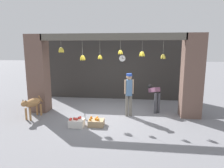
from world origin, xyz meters
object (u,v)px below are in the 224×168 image
(shopkeeper, at_px, (129,92))
(water_bottle, at_px, (85,117))
(dog, at_px, (32,103))
(fruit_crate_oranges, at_px, (96,122))
(wall_clock, at_px, (122,58))
(fruit_crate_apples, at_px, (77,123))
(worker_stooping, at_px, (155,95))

(shopkeeper, bearing_deg, water_bottle, 5.78)
(dog, distance_m, fruit_crate_oranges, 2.48)
(wall_clock, bearing_deg, water_bottle, -109.79)
(dog, relative_size, shopkeeper, 0.68)
(fruit_crate_oranges, relative_size, fruit_crate_apples, 1.06)
(shopkeeper, relative_size, wall_clock, 4.94)
(worker_stooping, distance_m, wall_clock, 2.63)
(fruit_crate_oranges, height_order, fruit_crate_apples, fruit_crate_apples)
(shopkeeper, distance_m, fruit_crate_oranges, 1.68)
(water_bottle, height_order, wall_clock, wall_clock)
(worker_stooping, bearing_deg, wall_clock, 104.95)
(worker_stooping, relative_size, wall_clock, 3.22)
(dog, xyz_separation_m, wall_clock, (3.00, 3.08, 1.45))
(worker_stooping, bearing_deg, dog, 173.06)
(water_bottle, bearing_deg, worker_stooping, 26.20)
(shopkeeper, distance_m, water_bottle, 1.81)
(fruit_crate_oranges, distance_m, wall_clock, 4.03)
(fruit_crate_oranges, bearing_deg, wall_clock, 80.47)
(fruit_crate_apples, bearing_deg, fruit_crate_oranges, 13.23)
(water_bottle, bearing_deg, fruit_crate_oranges, -44.89)
(dog, bearing_deg, worker_stooping, 118.29)
(dog, xyz_separation_m, shopkeeper, (3.42, 0.62, 0.38))
(dog, xyz_separation_m, fruit_crate_apples, (1.80, -0.58, -0.41))
(dog, relative_size, fruit_crate_oranges, 2.20)
(dog, distance_m, worker_stooping, 4.59)
(worker_stooping, bearing_deg, water_bottle, -176.97)
(dog, relative_size, water_bottle, 4.60)
(fruit_crate_oranges, bearing_deg, fruit_crate_apples, -166.77)
(worker_stooping, bearing_deg, fruit_crate_oranges, -162.41)
(fruit_crate_oranges, bearing_deg, dog, 169.63)
(worker_stooping, height_order, wall_clock, wall_clock)
(water_bottle, distance_m, wall_clock, 3.72)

